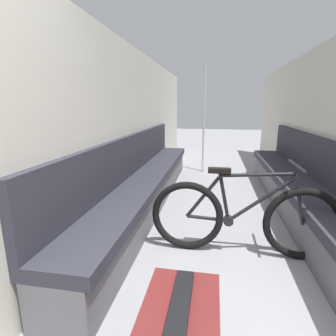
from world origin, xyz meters
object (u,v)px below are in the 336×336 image
Objects in this scene: bench_seat_row_right at (302,192)px; bench_seat_row_left at (145,184)px; grab_pole_near at (204,122)px; bicycle at (243,218)px.

bench_seat_row_left is at bearing 180.00° from bench_seat_row_right.
bench_seat_row_left is 2.07× the size of grab_pole_near.
bench_seat_row_right is (1.98, 0.00, 0.00)m from bench_seat_row_left.
grab_pole_near is (-1.30, 2.10, 0.71)m from bench_seat_row_right.
bicycle is (1.18, -1.00, 0.04)m from bench_seat_row_left.
bench_seat_row_left is 1.00× the size of bench_seat_row_right.
bicycle is 3.21m from grab_pole_near.
bench_seat_row_right is 2.57× the size of bicycle.
grab_pole_near reaches higher than bicycle.
bench_seat_row_left is at bearing 157.72° from bicycle.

